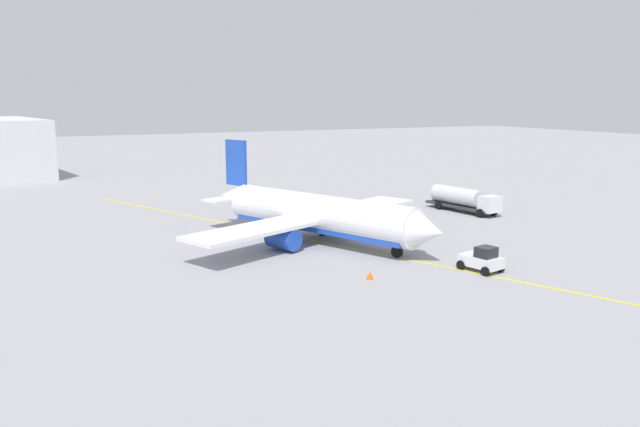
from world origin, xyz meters
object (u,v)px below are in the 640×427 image
pushback_tug (482,260)px  airplane (317,215)px  fuel_tanker (463,199)px  refueling_worker (389,211)px  safety_cone_nose (370,275)px

pushback_tug → airplane: bearing=-154.6°
fuel_tanker → pushback_tug: size_ratio=2.87×
airplane → refueling_worker: bearing=119.2°
airplane → pushback_tug: bearing=25.4°
airplane → safety_cone_nose: size_ratio=43.67×
airplane → refueling_worker: 15.91m
airplane → fuel_tanker: bearing=105.5°
fuel_tanker → safety_cone_nose: (21.07, -26.67, -1.39)m
airplane → pushback_tug: size_ratio=7.69×
airplane → refueling_worker: airplane is taller
fuel_tanker → pushback_tug: fuel_tanker is taller
safety_cone_nose → pushback_tug: bearing=77.9°
fuel_tanker → pushback_tug: (23.18, -16.78, -0.72)m
refueling_worker → airplane: bearing=-60.8°
fuel_tanker → refueling_worker: size_ratio=6.61×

